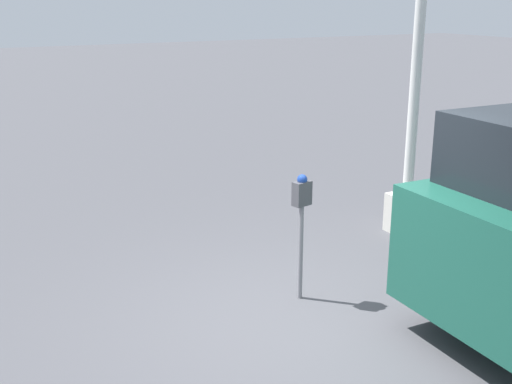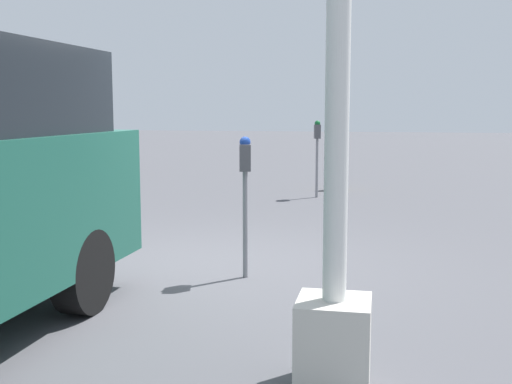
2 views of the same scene
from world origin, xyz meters
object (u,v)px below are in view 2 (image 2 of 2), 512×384
lamp_post (337,111)px  fire_hydrant (338,169)px  car_distant (47,144)px  parking_meter_far (317,141)px  parking_meter_near (245,174)px

lamp_post → fire_hydrant: size_ratio=6.64×
car_distant → fire_hydrant: car_distant is taller
parking_meter_far → lamp_post: (8.35, 0.97, 0.60)m
parking_meter_near → parking_meter_far: size_ratio=0.97×
lamp_post → car_distant: 14.24m
parking_meter_far → fire_hydrant: size_ratio=1.71×
parking_meter_far → car_distant: 8.01m
parking_meter_near → lamp_post: (2.40, 1.07, 0.63)m
parking_meter_near → fire_hydrant: bearing=164.4°
parking_meter_near → lamp_post: 2.70m
car_distant → fire_hydrant: (1.92, 7.65, -0.33)m
parking_meter_near → fire_hydrant: parking_meter_near is taller
parking_meter_near → car_distant: (-9.13, -7.25, -0.29)m
parking_meter_far → fire_hydrant: 1.45m
parking_meter_near → lamp_post: lamp_post is taller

